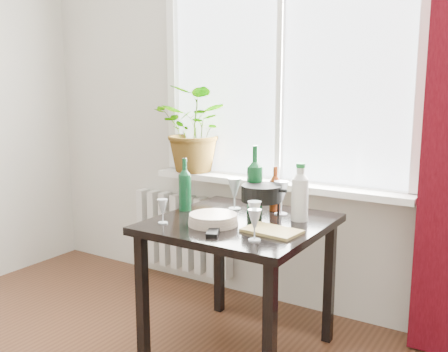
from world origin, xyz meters
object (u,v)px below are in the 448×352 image
Objects in this scene: radiator at (183,232)px; plate_stack at (213,219)px; cleaning_bottle at (300,191)px; cutting_board at (272,231)px; wineglass_front_right at (254,217)px; wineglass_back_center at (281,197)px; fondue_pot at (261,200)px; wineglass_far_right at (255,225)px; wineglass_front_left at (163,211)px; table at (240,237)px; wine_bottle_left at (185,184)px; wineglass_back_left at (234,193)px; tv_remote at (214,231)px; bottle_amber at (275,189)px; potted_plant at (197,129)px; wine_bottle_right at (255,178)px.

radiator is 3.15× the size of plate_stack.
cleaning_bottle is 1.16× the size of cutting_board.
wineglass_front_right reaches higher than cutting_board.
fondue_pot is (-0.08, -0.08, -0.01)m from wineglass_back_center.
wineglass_front_right is 1.04× the size of wineglass_far_right.
table is at bearing 40.69° from wineglass_front_left.
wine_bottle_left reaches higher than plate_stack.
cutting_board is (0.01, 0.16, -0.07)m from wineglass_far_right.
wineglass_back_left reaches higher than cutting_board.
wineglass_back_center reaches higher than wineglass_front_right.
wine_bottle_left is at bearing 117.81° from tv_remote.
wineglass_far_right reaches higher than table.
bottle_amber is 0.23m from wineglass_back_left.
wineglass_back_center is at bearing -22.63° from radiator.
wineglass_front_right is at bearing -18.02° from wine_bottle_left.
bottle_amber reaches higher than table.
tv_remote is at bearing -50.86° from potted_plant.
wineglass_far_right is 0.79× the size of wineglass_back_center.
potted_plant is 1.08m from cleaning_bottle.
wine_bottle_left is 0.79× the size of wine_bottle_right.
tv_remote is at bearing -121.35° from cleaning_bottle.
potted_plant is 2.31× the size of bottle_amber.
cleaning_bottle is at bearing -22.84° from radiator.
radiator is at bearing 145.88° from cutting_board.
wineglass_front_left is (0.39, -0.87, -0.33)m from potted_plant.
wineglass_far_right is (0.17, -0.54, -0.05)m from bottle_amber.
potted_plant is at bearing 155.15° from wineglass_back_center.
wineglass_far_right is at bearing -49.12° from table.
wine_bottle_right is at bearing 118.72° from wineglass_far_right.
plate_stack is (-0.07, -0.14, 0.12)m from table.
wine_bottle_left is (-0.37, 0.02, 0.24)m from table.
cutting_board is (-0.02, -0.27, -0.15)m from cleaning_bottle.
wine_bottle_left is 1.17× the size of bottle_amber.
table is 5.71× the size of wineglass_far_right.
wine_bottle_left reaches higher than wineglass_back_left.
fondue_pot is at bearing 66.51° from plate_stack.
cleaning_bottle is at bearing 73.38° from wineglass_front_right.
cleaning_bottle is 0.22m from fondue_pot.
wineglass_back_left is at bearing 102.66° from plate_stack.
wineglass_back_center is 0.71× the size of cutting_board.
wineglass_back_left is at bearing -32.22° from radiator.
wineglass_front_right is (0.10, -0.43, -0.05)m from bottle_amber.
wineglass_front_right reaches higher than plate_stack.
wineglass_front_left reaches higher than radiator.
radiator is 5.37× the size of wineglass_far_right.
table is 0.35m from wine_bottle_right.
wineglass_front_left is at bearing -109.16° from wineglass_back_left.
wineglass_front_right is 0.48m from wineglass_front_left.
wineglass_back_left is 0.20m from fondue_pot.
wine_bottle_left is at bearing 154.50° from wineglass_far_right.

